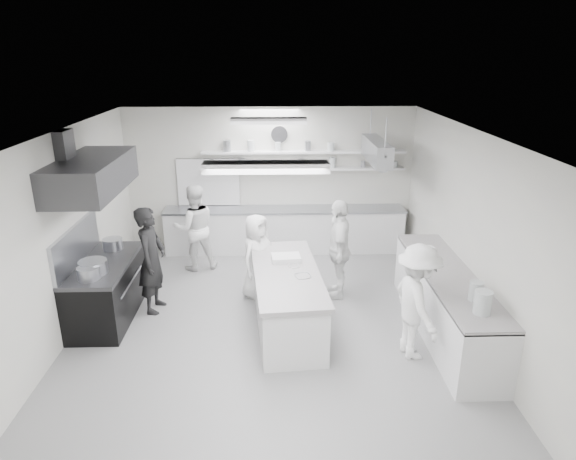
{
  "coord_description": "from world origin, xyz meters",
  "views": [
    {
      "loc": [
        0.08,
        -6.87,
        4.07
      ],
      "look_at": [
        0.3,
        0.6,
        1.39
      ],
      "focal_mm": 31.35,
      "sensor_mm": 36.0,
      "label": 1
    }
  ],
  "objects_px": {
    "prep_island": "(287,300)",
    "cook_back": "(195,228)",
    "right_counter": "(446,304)",
    "cook_stove": "(152,260)",
    "back_counter": "(285,230)",
    "stove": "(107,292)"
  },
  "relations": [
    {
      "from": "prep_island",
      "to": "cook_back",
      "type": "bearing_deg",
      "value": 122.02
    },
    {
      "from": "right_counter",
      "to": "cook_stove",
      "type": "xyz_separation_m",
      "value": [
        -4.55,
        0.84,
        0.42
      ]
    },
    {
      "from": "right_counter",
      "to": "cook_stove",
      "type": "distance_m",
      "value": 4.65
    },
    {
      "from": "prep_island",
      "to": "back_counter",
      "type": "bearing_deg",
      "value": 84.22
    },
    {
      "from": "cook_back",
      "to": "prep_island",
      "type": "bearing_deg",
      "value": 109.64
    },
    {
      "from": "right_counter",
      "to": "back_counter",
      "type": "bearing_deg",
      "value": 124.65
    },
    {
      "from": "back_counter",
      "to": "cook_back",
      "type": "height_order",
      "value": "cook_back"
    },
    {
      "from": "back_counter",
      "to": "prep_island",
      "type": "height_order",
      "value": "back_counter"
    },
    {
      "from": "right_counter",
      "to": "cook_back",
      "type": "bearing_deg",
      "value": 148.6
    },
    {
      "from": "cook_back",
      "to": "stove",
      "type": "bearing_deg",
      "value": 41.72
    },
    {
      "from": "cook_back",
      "to": "cook_stove",
      "type": "bearing_deg",
      "value": 57.7
    },
    {
      "from": "prep_island",
      "to": "cook_back",
      "type": "height_order",
      "value": "cook_back"
    },
    {
      "from": "right_counter",
      "to": "cook_stove",
      "type": "bearing_deg",
      "value": 169.56
    },
    {
      "from": "back_counter",
      "to": "prep_island",
      "type": "relative_size",
      "value": 2.09
    },
    {
      "from": "back_counter",
      "to": "cook_stove",
      "type": "bearing_deg",
      "value": -130.7
    },
    {
      "from": "stove",
      "to": "back_counter",
      "type": "xyz_separation_m",
      "value": [
        2.9,
        2.8,
        0.01
      ]
    },
    {
      "from": "stove",
      "to": "back_counter",
      "type": "bearing_deg",
      "value": 43.99
    },
    {
      "from": "stove",
      "to": "right_counter",
      "type": "distance_m",
      "value": 5.28
    },
    {
      "from": "back_counter",
      "to": "right_counter",
      "type": "distance_m",
      "value": 4.13
    },
    {
      "from": "stove",
      "to": "cook_stove",
      "type": "distance_m",
      "value": 0.86
    },
    {
      "from": "right_counter",
      "to": "cook_back",
      "type": "height_order",
      "value": "cook_back"
    },
    {
      "from": "stove",
      "to": "back_counter",
      "type": "height_order",
      "value": "back_counter"
    }
  ]
}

